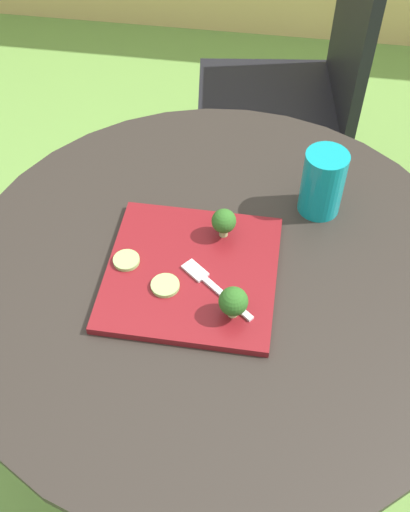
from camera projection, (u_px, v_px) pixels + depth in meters
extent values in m
plane|color=#669342|center=(214.00, 447.00, 1.60)|extent=(12.00, 12.00, 0.00)
cylinder|color=#28231E|center=(218.00, 271.00, 1.05)|extent=(0.90, 0.90, 0.02)
cylinder|color=#28231E|center=(215.00, 374.00, 1.31)|extent=(0.06, 0.06, 0.68)
cylinder|color=#28231E|center=(214.00, 444.00, 1.59)|extent=(0.44, 0.44, 0.04)
cube|color=black|center=(271.00, 104.00, 1.85)|extent=(0.49, 0.49, 0.03)
cube|color=black|center=(352.00, 30.00, 1.66)|extent=(0.08, 0.42, 0.45)
cylinder|color=black|center=(212.00, 125.00, 2.13)|extent=(0.02, 0.02, 0.43)
cylinder|color=black|center=(210.00, 197.00, 1.90)|extent=(0.02, 0.02, 0.43)
cylinder|color=black|center=(316.00, 126.00, 2.13)|extent=(0.02, 0.02, 0.43)
cylinder|color=black|center=(327.00, 198.00, 1.89)|extent=(0.02, 0.02, 0.43)
cube|color=maroon|center=(192.00, 272.00, 1.02)|extent=(0.28, 0.28, 0.01)
cylinder|color=#0F8C93|center=(323.00, 183.00, 1.09)|extent=(0.08, 0.08, 0.13)
cylinder|color=#0D777D|center=(321.00, 190.00, 1.10)|extent=(0.07, 0.07, 0.09)
cube|color=silver|center=(227.00, 298.00, 0.98)|extent=(0.09, 0.08, 0.00)
cube|color=silver|center=(195.00, 271.00, 1.01)|extent=(0.05, 0.05, 0.00)
cylinder|color=#99B770|center=(233.00, 311.00, 0.96)|extent=(0.02, 0.02, 0.01)
sphere|color=#285B1E|center=(233.00, 301.00, 0.94)|extent=(0.05, 0.05, 0.05)
cylinder|color=#99B770|center=(221.00, 231.00, 1.07)|extent=(0.01, 0.01, 0.02)
sphere|color=#285B1E|center=(221.00, 221.00, 1.05)|extent=(0.04, 0.04, 0.04)
cylinder|color=#8EB766|center=(165.00, 285.00, 0.99)|extent=(0.05, 0.05, 0.01)
cylinder|color=#8EB766|center=(126.00, 260.00, 1.03)|extent=(0.04, 0.04, 0.01)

